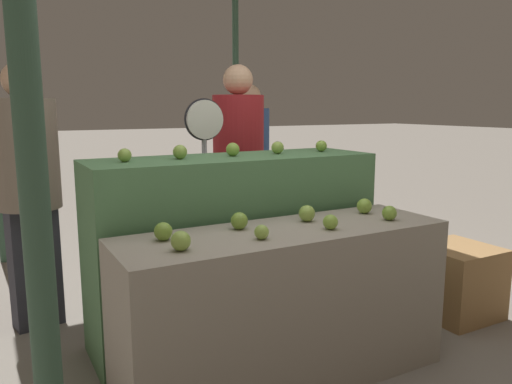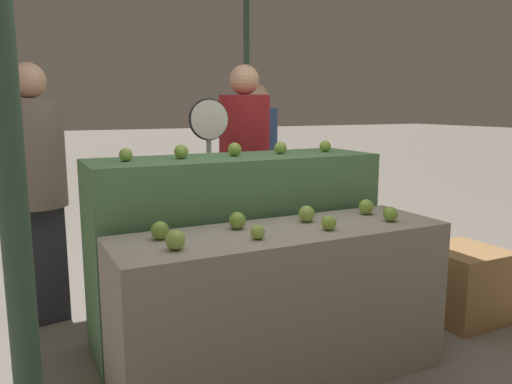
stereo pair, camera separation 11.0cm
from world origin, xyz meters
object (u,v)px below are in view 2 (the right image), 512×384
(person_customer_right, at_px, (257,161))
(produce_scale, at_px, (210,157))
(person_customer_left, at_px, (35,178))
(wooden_crate_side, at_px, (462,284))
(person_vendor_at_scale, at_px, (245,162))

(person_customer_right, bearing_deg, produce_scale, 44.37)
(produce_scale, height_order, person_customer_left, person_customer_left)
(person_customer_left, height_order, person_customer_right, person_customer_left)
(person_customer_left, relative_size, wooden_crate_side, 3.49)
(person_vendor_at_scale, xyz_separation_m, person_customer_left, (-1.53, -0.03, -0.03))
(produce_scale, xyz_separation_m, person_vendor_at_scale, (0.41, 0.29, -0.08))
(person_vendor_at_scale, distance_m, wooden_crate_side, 1.82)
(produce_scale, bearing_deg, person_vendor_at_scale, 35.28)
(person_customer_left, bearing_deg, person_customer_right, -173.24)
(person_customer_left, xyz_separation_m, wooden_crate_side, (2.58, -1.24, -0.74))
(person_customer_left, height_order, wooden_crate_side, person_customer_left)
(person_customer_right, relative_size, wooden_crate_side, 3.33)
(person_customer_right, distance_m, wooden_crate_side, 2.07)
(person_vendor_at_scale, height_order, person_customer_left, person_vendor_at_scale)
(person_vendor_at_scale, xyz_separation_m, person_customer_right, (0.40, 0.57, -0.07))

